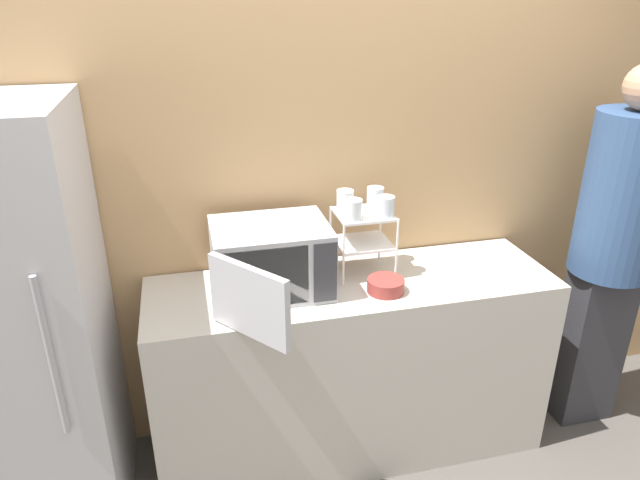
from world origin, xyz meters
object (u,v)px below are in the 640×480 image
object	(u,v)px
glass_back_right	(375,197)
glass_back_left	(344,200)
microwave	(270,260)
dish_rack	(363,230)
glass_front_right	(386,206)
bowl	(386,286)
glass_front_left	(353,210)
refrigerator	(20,334)
person	(614,238)

from	to	relation	value
glass_back_right	glass_back_left	world-z (taller)	same
microwave	dish_rack	bearing A→B (deg)	11.37
glass_front_right	bowl	world-z (taller)	glass_front_right
glass_front_right	microwave	bearing A→B (deg)	-176.76
glass_front_left	glass_back_right	size ratio (longest dim) A/B	1.00
glass_front_right	glass_back_left	size ratio (longest dim) A/B	1.00
dish_rack	refrigerator	size ratio (longest dim) A/B	0.16
person	glass_back_right	bearing A→B (deg)	167.97
glass_front_left	bowl	distance (m)	0.36
microwave	refrigerator	distance (m)	1.02
glass_front_left	person	xyz separation A→B (m)	(1.27, -0.11, -0.22)
glass_front_left	person	size ratio (longest dim) A/B	0.05
refrigerator	glass_back_left	bearing A→B (deg)	8.59
bowl	person	distance (m)	1.16
bowl	glass_front_right	bearing A→B (deg)	75.12
glass_front_right	glass_back_right	bearing A→B (deg)	92.15
bowl	glass_front_left	bearing A→B (deg)	127.24
microwave	person	world-z (taller)	person
dish_rack	person	distance (m)	1.22
glass_back_left	refrigerator	bearing A→B (deg)	-171.41
microwave	bowl	world-z (taller)	microwave
glass_front_left	bowl	xyz separation A→B (m)	(0.11, -0.15, -0.31)
dish_rack	person	bearing A→B (deg)	-8.17
glass_back_left	bowl	distance (m)	0.43
glass_back_right	glass_front_right	bearing A→B (deg)	-87.85
bowl	refrigerator	size ratio (longest dim) A/B	0.09
glass_front_right	dish_rack	bearing A→B (deg)	143.60
person	microwave	bearing A→B (deg)	177.07
glass_front_left	glass_back_left	xyz separation A→B (m)	(-0.00, 0.12, 0.00)
microwave	glass_front_right	size ratio (longest dim) A/B	7.76
glass_back_right	glass_back_left	xyz separation A→B (m)	(-0.15, -0.01, 0.00)
glass_front_left	refrigerator	bearing A→B (deg)	-176.60
glass_back_right	glass_front_right	world-z (taller)	same
glass_back_right	glass_front_right	distance (m)	0.13
glass_front_right	refrigerator	distance (m)	1.56
dish_rack	glass_back_left	xyz separation A→B (m)	(-0.07, 0.06, 0.13)
refrigerator	glass_front_left	bearing A→B (deg)	3.40
microwave	glass_front_right	bearing A→B (deg)	3.24
glass_front_left	person	bearing A→B (deg)	-4.93
microwave	glass_back_left	size ratio (longest dim) A/B	7.76
microwave	glass_back_right	size ratio (longest dim) A/B	7.76
glass_front_left	bowl	size ratio (longest dim) A/B	0.56
person	glass_front_left	bearing A→B (deg)	175.07
glass_front_right	bowl	xyz separation A→B (m)	(-0.04, -0.15, -0.31)
glass_back_right	bowl	size ratio (longest dim) A/B	0.56
microwave	dish_rack	xyz separation A→B (m)	(0.44, 0.09, 0.06)
dish_rack	glass_front_right	world-z (taller)	glass_front_right
dish_rack	refrigerator	distance (m)	1.46
refrigerator	bowl	bearing A→B (deg)	-2.55
person	bowl	bearing A→B (deg)	-178.16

